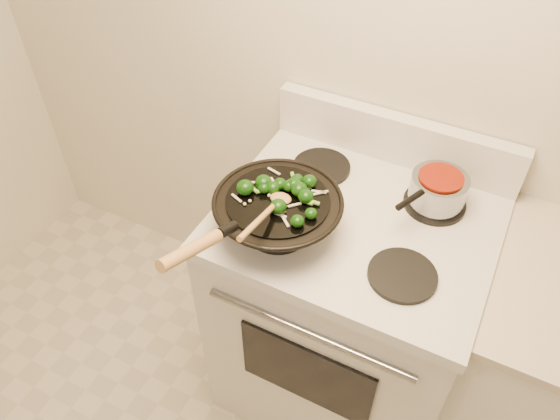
% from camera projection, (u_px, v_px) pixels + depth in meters
% --- Properties ---
extents(stove, '(0.78, 0.67, 1.08)m').
position_uv_depth(stove, '(345.00, 308.00, 1.88)').
color(stove, silver).
rests_on(stove, ground).
extents(wok, '(0.35, 0.58, 0.23)m').
position_uv_depth(wok, '(277.00, 213.00, 1.47)').
color(wok, black).
rests_on(wok, stove).
extents(stirfry, '(0.24, 0.19, 0.04)m').
position_uv_depth(stirfry, '(284.00, 191.00, 1.44)').
color(stirfry, black).
rests_on(stirfry, wok).
extents(wooden_spoon, '(0.06, 0.26, 0.09)m').
position_uv_depth(wooden_spoon, '(270.00, 209.00, 1.37)').
color(wooden_spoon, '#AD7E44').
rests_on(wooden_spoon, wok).
extents(saucepan, '(0.16, 0.25, 0.10)m').
position_uv_depth(saucepan, '(438.00, 190.00, 1.55)').
color(saucepan, gray).
rests_on(saucepan, stove).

